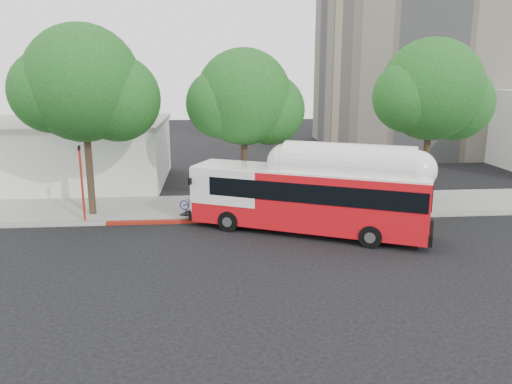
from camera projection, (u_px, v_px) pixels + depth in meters
ground at (276, 247)px, 21.63m from camera, size 120.00×120.00×0.00m
sidewalk at (262, 206)px, 27.90m from camera, size 60.00×5.00×0.15m
curb_strip at (267, 219)px, 25.39m from camera, size 60.00×0.30×0.15m
red_curb_segment at (208, 221)px, 25.13m from camera, size 10.00×0.32×0.16m
street_tree_left at (93, 88)px, 24.73m from camera, size 6.67×5.80×9.74m
street_tree_mid at (252, 101)px, 26.06m from camera, size 5.75×5.00×8.62m
street_tree_right at (439, 93)px, 26.64m from camera, size 6.21×5.40×9.18m
low_commercial_bldg at (44, 152)px, 33.48m from camera, size 16.20×10.20×4.25m
transit_bus at (309, 199)px, 23.11m from camera, size 11.48×6.80×3.47m
signal_pole at (82, 184)px, 24.52m from camera, size 0.11×0.37×3.92m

